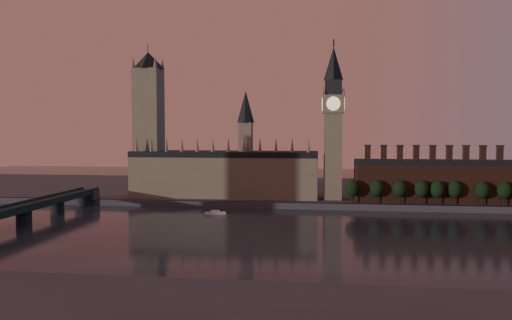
{
  "coord_description": "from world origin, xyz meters",
  "views": [
    {
      "loc": [
        1.98,
        -228.62,
        49.21
      ],
      "look_at": [
        -34.93,
        55.0,
        33.31
      ],
      "focal_mm": 35.0,
      "sensor_mm": 36.0,
      "label": 1
    }
  ],
  "objects_px": {
    "big_ben": "(333,121)",
    "river_boat": "(215,213)",
    "victoria_tower": "(149,118)",
    "westminster_bridge": "(0,217)"
  },
  "relations": [
    {
      "from": "westminster_bridge",
      "to": "river_boat",
      "type": "distance_m",
      "value": 114.81
    },
    {
      "from": "river_boat",
      "to": "westminster_bridge",
      "type": "bearing_deg",
      "value": -163.52
    },
    {
      "from": "big_ben",
      "to": "river_boat",
      "type": "xyz_separation_m",
      "value": [
        -70.6,
        -47.68,
        -55.88
      ]
    },
    {
      "from": "victoria_tower",
      "to": "big_ben",
      "type": "xyz_separation_m",
      "value": [
        130.0,
        -5.0,
        -2.26
      ]
    },
    {
      "from": "big_ben",
      "to": "victoria_tower",
      "type": "bearing_deg",
      "value": 177.8
    },
    {
      "from": "victoria_tower",
      "to": "river_boat",
      "type": "xyz_separation_m",
      "value": [
        59.4,
        -52.68,
        -58.14
      ]
    },
    {
      "from": "victoria_tower",
      "to": "westminster_bridge",
      "type": "bearing_deg",
      "value": -106.56
    },
    {
      "from": "victoria_tower",
      "to": "river_boat",
      "type": "bearing_deg",
      "value": -41.57
    },
    {
      "from": "westminster_bridge",
      "to": "river_boat",
      "type": "bearing_deg",
      "value": 34.56
    },
    {
      "from": "westminster_bridge",
      "to": "river_boat",
      "type": "height_order",
      "value": "westminster_bridge"
    }
  ]
}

